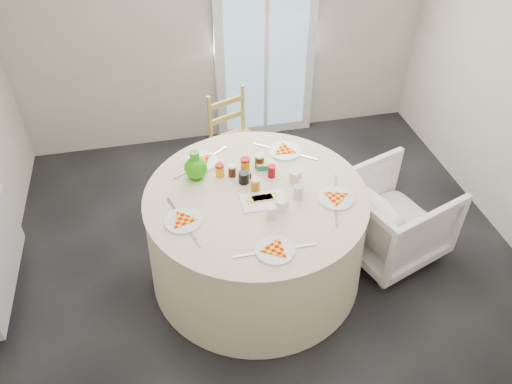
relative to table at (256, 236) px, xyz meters
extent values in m
plane|color=black|center=(0.12, -0.03, -0.38)|extent=(4.00, 4.00, 0.00)
cube|color=#BCB5A3|center=(0.12, 1.97, 0.93)|extent=(4.00, 0.02, 2.60)
cube|color=silver|center=(0.52, 1.92, 0.68)|extent=(1.00, 0.08, 2.10)
cylinder|color=beige|center=(0.00, 0.00, 0.00)|extent=(1.61, 1.61, 0.81)
imported|color=white|center=(1.10, 0.00, 0.02)|extent=(0.90, 0.93, 0.76)
cube|color=#0D867A|center=(0.13, 0.28, 0.41)|extent=(0.14, 0.11, 0.05)
camera|label=1|loc=(-0.56, -2.55, 2.64)|focal=35.00mm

